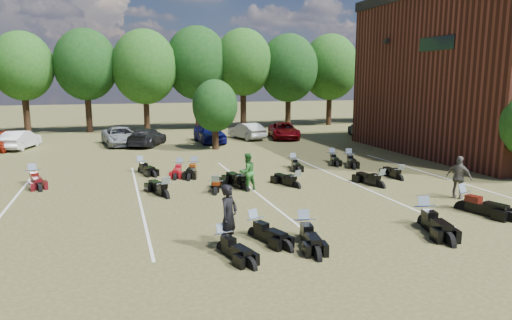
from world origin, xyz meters
name	(u,v)px	position (x,y,z in m)	size (l,w,h in m)	color
ground	(345,202)	(0.00, 0.00, 0.00)	(160.00, 160.00, 0.00)	brown
car_0	(5,140)	(-16.23, 19.49, 0.71)	(1.69, 4.19, 1.43)	maroon
car_1	(20,140)	(-15.32, 19.81, 0.66)	(1.40, 4.02, 1.33)	silver
car_2	(120,136)	(-8.44, 19.57, 0.68)	(2.26, 4.90, 1.36)	#979CA0
car_3	(147,137)	(-6.54, 18.67, 0.66)	(1.86, 4.58, 1.33)	black
car_4	(209,132)	(-1.70, 19.11, 0.79)	(1.87, 4.65, 1.58)	#0D0F5C
car_5	(247,131)	(1.68, 20.18, 0.68)	(1.43, 4.11, 1.35)	#A2A29E
car_6	(284,131)	(4.74, 19.51, 0.66)	(2.21, 4.78, 1.33)	#5D0509
car_7	(363,129)	(11.70, 18.52, 0.71)	(2.00, 4.92, 1.43)	#3A3A3F
person_black	(229,216)	(-5.74, -3.48, 0.96)	(0.70, 0.46, 1.91)	black
person_green	(247,172)	(-3.26, 3.08, 0.86)	(0.83, 0.65, 1.71)	#2B6E29
person_grey	(459,177)	(4.80, -0.88, 0.90)	(1.06, 0.44, 1.80)	#605B53
motorcycle_1	(255,236)	(-4.73, -2.80, 0.00)	(0.68, 2.13, 1.19)	black
motorcycle_2	(223,251)	(-5.99, -3.75, 0.00)	(0.65, 2.03, 1.13)	black
motorcycle_3	(304,238)	(-3.32, -3.47, 0.00)	(0.72, 2.25, 1.26)	black
motorcycle_4	(423,226)	(1.11, -3.52, 0.00)	(0.80, 2.52, 1.41)	black
motorcycle_5	(463,210)	(3.81, -2.33, 0.00)	(0.78, 2.46, 1.37)	black
motorcycle_8	(216,194)	(-4.76, 2.89, 0.00)	(0.68, 2.12, 1.18)	black
motorcycle_9	(166,198)	(-6.92, 2.92, 0.00)	(0.73, 2.28, 1.27)	black
motorcycle_10	(296,188)	(-0.97, 2.90, 0.00)	(0.67, 2.12, 1.18)	black
motorcycle_11	(245,190)	(-3.35, 3.18, 0.00)	(0.80, 2.51, 1.40)	black
motorcycle_12	(400,180)	(4.58, 2.89, 0.00)	(0.64, 2.01, 1.12)	black
motorcycle_13	(380,187)	(2.77, 1.80, 0.00)	(0.70, 2.21, 1.23)	black
motorcycle_14	(34,184)	(-12.68, 7.46, 0.00)	(0.76, 2.39, 1.33)	#460A0F
motorcycle_15	(180,173)	(-5.63, 7.79, 0.00)	(0.66, 2.07, 1.16)	maroon
motorcycle_16	(141,172)	(-7.58, 8.76, 0.00)	(0.69, 2.17, 1.21)	black
motorcycle_17	(194,173)	(-4.90, 7.56, 0.00)	(0.72, 2.27, 1.26)	black
motorcycle_18	(293,167)	(0.76, 7.55, 0.00)	(0.64, 2.01, 1.12)	black
motorcycle_19	(349,164)	(4.32, 7.59, 0.00)	(0.71, 2.21, 1.23)	black
motorcycle_20	(332,162)	(3.64, 8.42, 0.00)	(0.66, 2.08, 1.16)	black
tree_line	(195,65)	(-1.00, 29.00, 6.31)	(56.00, 6.00, 9.79)	black
young_tree_midfield	(215,106)	(-2.00, 15.50, 3.09)	(3.20, 3.20, 4.70)	black
parking_lines	(253,190)	(-3.00, 3.00, 0.01)	(20.10, 14.00, 0.01)	silver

